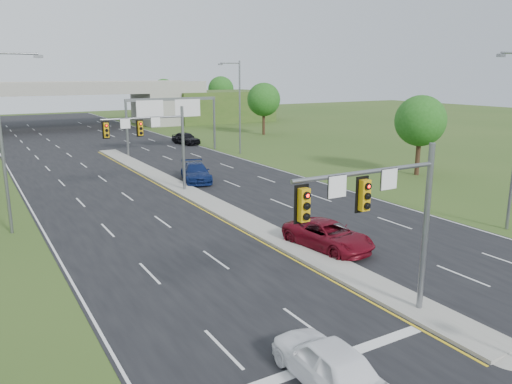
{
  "coord_description": "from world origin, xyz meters",
  "views": [
    {
      "loc": [
        -15.4,
        -12.87,
        9.61
      ],
      "look_at": [
        -1.4,
        10.9,
        3.0
      ],
      "focal_mm": 35.0,
      "sensor_mm": 36.0,
      "label": 1
    }
  ],
  "objects_px": {
    "overpass": "(62,108)",
    "car_far_a": "(328,235)",
    "sign_gantry": "(171,110)",
    "car_far_c": "(186,138)",
    "car_far_b": "(196,172)",
    "signal_mast_near": "(387,209)",
    "car_white": "(327,362)",
    "signal_mast_far": "(156,136)"
  },
  "relations": [
    {
      "from": "overpass",
      "to": "car_far_a",
      "type": "height_order",
      "value": "overpass"
    },
    {
      "from": "sign_gantry",
      "to": "overpass",
      "type": "height_order",
      "value": "overpass"
    },
    {
      "from": "car_far_c",
      "to": "sign_gantry",
      "type": "bearing_deg",
      "value": -137.19
    },
    {
      "from": "car_far_b",
      "to": "car_far_c",
      "type": "bearing_deg",
      "value": 84.82
    },
    {
      "from": "car_far_a",
      "to": "car_far_b",
      "type": "xyz_separation_m",
      "value": [
        0.87,
        20.13,
        0.05
      ]
    },
    {
      "from": "signal_mast_near",
      "to": "sign_gantry",
      "type": "height_order",
      "value": "signal_mast_near"
    },
    {
      "from": "car_white",
      "to": "car_far_b",
      "type": "bearing_deg",
      "value": -103.02
    },
    {
      "from": "signal_mast_near",
      "to": "signal_mast_far",
      "type": "bearing_deg",
      "value": 90.0
    },
    {
      "from": "signal_mast_near",
      "to": "car_white",
      "type": "distance_m",
      "value": 6.02
    },
    {
      "from": "signal_mast_near",
      "to": "overpass",
      "type": "xyz_separation_m",
      "value": [
        2.26,
        80.07,
        -1.17
      ]
    },
    {
      "from": "car_white",
      "to": "car_far_c",
      "type": "distance_m",
      "value": 55.74
    },
    {
      "from": "car_far_a",
      "to": "car_far_b",
      "type": "bearing_deg",
      "value": 79.33
    },
    {
      "from": "overpass",
      "to": "car_white",
      "type": "height_order",
      "value": "overpass"
    },
    {
      "from": "signal_mast_near",
      "to": "car_far_b",
      "type": "bearing_deg",
      "value": 80.63
    },
    {
      "from": "sign_gantry",
      "to": "car_white",
      "type": "bearing_deg",
      "value": -105.59
    },
    {
      "from": "signal_mast_near",
      "to": "overpass",
      "type": "height_order",
      "value": "overpass"
    },
    {
      "from": "overpass",
      "to": "car_far_b",
      "type": "bearing_deg",
      "value": -87.39
    },
    {
      "from": "signal_mast_far",
      "to": "car_white",
      "type": "xyz_separation_m",
      "value": [
        -4.14,
        -26.93,
        -3.92
      ]
    },
    {
      "from": "car_far_c",
      "to": "signal_mast_near",
      "type": "bearing_deg",
      "value": -116.17
    },
    {
      "from": "car_far_a",
      "to": "car_far_b",
      "type": "height_order",
      "value": "car_far_b"
    },
    {
      "from": "car_far_b",
      "to": "car_white",
      "type": "bearing_deg",
      "value": -90.86
    },
    {
      "from": "car_white",
      "to": "overpass",
      "type": "bearing_deg",
      "value": -91.19
    },
    {
      "from": "car_white",
      "to": "car_far_a",
      "type": "bearing_deg",
      "value": -125.39
    },
    {
      "from": "signal_mast_far",
      "to": "overpass",
      "type": "distance_m",
      "value": 55.13
    },
    {
      "from": "car_far_c",
      "to": "signal_mast_far",
      "type": "bearing_deg",
      "value": -128.6
    },
    {
      "from": "signal_mast_near",
      "to": "car_white",
      "type": "xyz_separation_m",
      "value": [
        -4.14,
        -1.93,
        -3.92
      ]
    },
    {
      "from": "car_far_a",
      "to": "overpass",
      "type": "bearing_deg",
      "value": 82.99
    },
    {
      "from": "car_far_a",
      "to": "sign_gantry",
      "type": "bearing_deg",
      "value": 73.84
    },
    {
      "from": "sign_gantry",
      "to": "car_far_c",
      "type": "height_order",
      "value": "sign_gantry"
    },
    {
      "from": "signal_mast_near",
      "to": "car_far_a",
      "type": "distance_m",
      "value": 9.64
    },
    {
      "from": "signal_mast_far",
      "to": "car_far_c",
      "type": "height_order",
      "value": "signal_mast_far"
    },
    {
      "from": "signal_mast_near",
      "to": "car_far_c",
      "type": "xyz_separation_m",
      "value": [
        13.26,
        51.03,
        -3.88
      ]
    },
    {
      "from": "overpass",
      "to": "car_far_a",
      "type": "relative_size",
      "value": 14.5
    },
    {
      "from": "signal_mast_far",
      "to": "car_far_b",
      "type": "height_order",
      "value": "signal_mast_far"
    },
    {
      "from": "sign_gantry",
      "to": "car_far_b",
      "type": "xyz_separation_m",
      "value": [
        -4.31,
        -16.91,
        -4.4
      ]
    },
    {
      "from": "signal_mast_far",
      "to": "sign_gantry",
      "type": "xyz_separation_m",
      "value": [
        8.95,
        19.99,
        0.51
      ]
    },
    {
      "from": "signal_mast_near",
      "to": "signal_mast_far",
      "type": "xyz_separation_m",
      "value": [
        0.0,
        25.0,
        0.0
      ]
    },
    {
      "from": "signal_mast_near",
      "to": "car_far_b",
      "type": "relative_size",
      "value": 1.24
    },
    {
      "from": "overpass",
      "to": "car_far_c",
      "type": "bearing_deg",
      "value": -69.26
    },
    {
      "from": "sign_gantry",
      "to": "car_far_b",
      "type": "bearing_deg",
      "value": -104.31
    },
    {
      "from": "overpass",
      "to": "car_far_b",
      "type": "distance_m",
      "value": 52.11
    },
    {
      "from": "car_far_c",
      "to": "car_far_a",
      "type": "bearing_deg",
      "value": -114.04
    }
  ]
}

